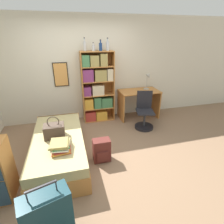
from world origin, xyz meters
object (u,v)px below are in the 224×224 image
desk_lamp (148,78)px  desk_chair (144,116)px  bookcase (97,88)px  bottle_clear (101,47)px  handbag (54,131)px  bottle_green (85,46)px  bed (59,147)px  suitcase (48,219)px  bottle_brown (93,48)px  bottle_blue (108,46)px  book_stack_on_bed (60,146)px  backpack (102,150)px  desk (139,99)px

desk_lamp → desk_chair: desk_lamp is taller
bookcase → bottle_clear: size_ratio=7.10×
handbag → bottle_green: bottle_green is taller
bed → bottle_clear: size_ratio=7.71×
suitcase → bottle_brown: (1.01, 2.89, 1.52)m
bed → suitcase: size_ratio=2.38×
bottle_green → bottle_blue: 0.53m
book_stack_on_bed → desk_lamp: 3.02m
desk_chair → desk_lamp: bearing=62.0°
bookcase → desk_lamp: bookcase is taller
bottle_brown → desk_chair: bottle_brown is taller
handbag → suitcase: handbag is taller
desk_chair → bookcase: bearing=145.3°
bed → bookcase: bearing=55.8°
bed → suitcase: (-0.08, -1.48, 0.11)m
bottle_brown → bottle_blue: size_ratio=0.65×
desk_lamp → backpack: size_ratio=1.10×
book_stack_on_bed → bottle_blue: (1.21, 1.85, 1.35)m
suitcase → desk_chair: 3.04m
bottle_brown → desk_chair: bearing=-32.3°
bottle_green → desk_chair: bottle_green is taller
bottle_blue → desk: 1.62m
handbag → bottle_clear: (1.14, 1.43, 1.29)m
bookcase → bottle_green: (-0.23, 0.04, 1.02)m
bed → desk_chair: 2.15m
suitcase → bottle_green: 3.45m
bottle_blue → handbag: bearing=-132.3°
desk → backpack: bearing=-130.6°
book_stack_on_bed → desk: bearing=40.6°
bottle_green → suitcase: bearing=-105.5°
bookcase → bottle_green: bearing=169.5°
desk_lamp → desk_chair: 1.12m
handbag → desk_lamp: bearing=30.6°
bookcase → bottle_green: 1.05m
desk_chair → backpack: 1.62m
book_stack_on_bed → bed: bearing=98.0°
bed → bottle_green: bearing=63.3°
bottle_green → desk_lamp: size_ratio=0.62×
handbag → book_stack_on_bed: size_ratio=1.01×
bed → bottle_green: (0.75, 1.48, 1.67)m
handbag → bed: bearing=31.0°
handbag → backpack: 0.91m
suitcase → desk_lamp: 3.88m
bed → book_stack_on_bed: size_ratio=4.90×
book_stack_on_bed → desk_chair: size_ratio=0.44×
desk → bottle_brown: bearing=175.9°
bottle_clear → bottle_blue: bottle_blue is taller
handbag → book_stack_on_bed: (0.10, -0.41, -0.05)m
bottle_clear → desk_chair: bottle_clear is taller
book_stack_on_bed → desk_chair: 2.29m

